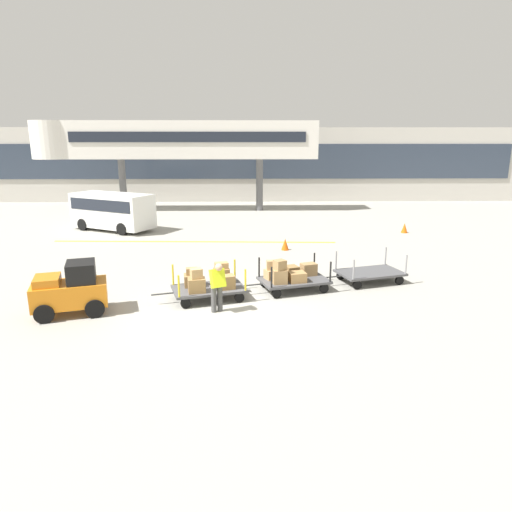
{
  "coord_description": "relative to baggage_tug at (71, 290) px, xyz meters",
  "views": [
    {
      "loc": [
        0.9,
        -13.28,
        5.09
      ],
      "look_at": [
        1.21,
        1.55,
        1.27
      ],
      "focal_mm": 31.9,
      "sensor_mm": 36.0,
      "label": 1
    }
  ],
  "objects": [
    {
      "name": "ground_plane",
      "position": [
        4.34,
        0.37,
        -0.75
      ],
      "size": [
        120.0,
        120.0,
        0.0
      ],
      "primitive_type": "plane",
      "color": "#9E9B91"
    },
    {
      "name": "apron_lead_line",
      "position": [
        2.54,
        9.84,
        -0.75
      ],
      "size": [
        14.41,
        0.8,
        0.01
      ],
      "primitive_type": "cube",
      "rotation": [
        0.0,
        0.0,
        -0.04
      ],
      "color": "yellow",
      "rests_on": "ground_plane"
    },
    {
      "name": "terminal_building",
      "position": [
        4.34,
        26.34,
        2.27
      ],
      "size": [
        47.95,
        2.51,
        6.03
      ],
      "color": "#BCB7AD",
      "rests_on": "ground_plane"
    },
    {
      "name": "jet_bridge",
      "position": [
        -0.5,
        20.36,
        4.24
      ],
      "size": [
        20.09,
        3.0,
        6.34
      ],
      "color": "silver",
      "rests_on": "ground_plane"
    },
    {
      "name": "baggage_tug",
      "position": [
        0.0,
        0.0,
        0.0
      ],
      "size": [
        2.33,
        1.73,
        1.58
      ],
      "color": "orange",
      "rests_on": "ground_plane"
    },
    {
      "name": "baggage_cart_lead",
      "position": [
        3.97,
        1.21,
        -0.2
      ],
      "size": [
        3.08,
        2.0,
        1.17
      ],
      "color": "#4C4C4F",
      "rests_on": "ground_plane"
    },
    {
      "name": "baggage_cart_middle",
      "position": [
        6.74,
        2.04,
        -0.22
      ],
      "size": [
        3.08,
        2.0,
        1.2
      ],
      "color": "#4C4C4F",
      "rests_on": "ground_plane"
    },
    {
      "name": "baggage_cart_tail",
      "position": [
        9.73,
        2.92,
        -0.41
      ],
      "size": [
        3.08,
        2.0,
        1.1
      ],
      "color": "#4C4C4F",
      "rests_on": "ground_plane"
    },
    {
      "name": "baggage_handler",
      "position": [
        4.35,
        0.03,
        0.11
      ],
      "size": [
        0.54,
        0.55,
        1.56
      ],
      "color": "#4C4C4C",
      "rests_on": "ground_plane"
    },
    {
      "name": "shuttle_van",
      "position": [
        -2.45,
        13.06,
        0.48
      ],
      "size": [
        5.13,
        3.96,
        2.1
      ],
      "color": "white",
      "rests_on": "ground_plane"
    },
    {
      "name": "safety_cone_near",
      "position": [
        14.08,
        11.92,
        -0.48
      ],
      "size": [
        0.36,
        0.36,
        0.55
      ],
      "primitive_type": "cone",
      "color": "#EA590F",
      "rests_on": "ground_plane"
    },
    {
      "name": "safety_cone_far",
      "position": [
        7.05,
        7.98,
        -0.48
      ],
      "size": [
        0.36,
        0.36,
        0.55
      ],
      "primitive_type": "cone",
      "color": "#EA590F",
      "rests_on": "ground_plane"
    }
  ]
}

